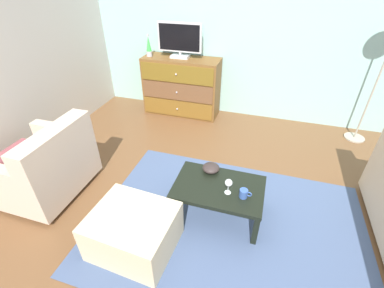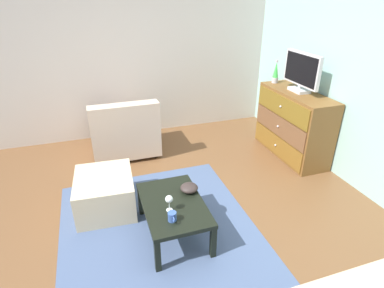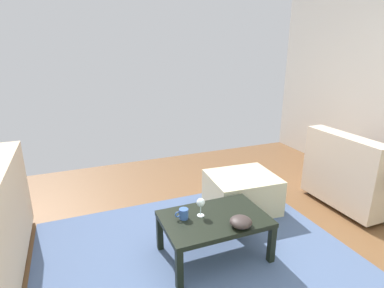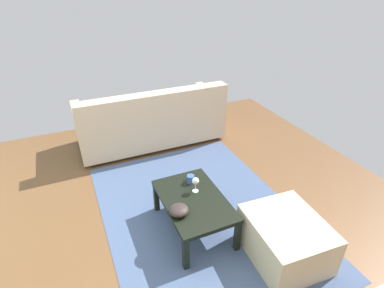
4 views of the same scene
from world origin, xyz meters
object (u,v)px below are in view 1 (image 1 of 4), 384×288
at_px(tv, 180,40).
at_px(ottoman, 134,231).
at_px(mug, 244,194).
at_px(armchair, 45,166).
at_px(bowl_decorative, 211,168).
at_px(wine_glass, 229,183).
at_px(dresser, 182,87).
at_px(lava_lamp, 149,47).
at_px(coffee_table, 219,190).

height_order(tv, ottoman, tv).
distance_m(mug, armchair, 2.11).
bearing_deg(bowl_decorative, mug, -36.25).
height_order(wine_glass, armchair, armchair).
height_order(wine_glass, ottoman, wine_glass).
bearing_deg(mug, dresser, 122.00).
distance_m(dresser, ottoman, 2.69).
distance_m(dresser, lava_lamp, 0.80).
xyz_separation_m(dresser, mug, (1.32, -2.12, -0.05)).
distance_m(dresser, mug, 2.50).
bearing_deg(dresser, bowl_decorative, -62.74).
height_order(bowl_decorative, armchair, armchair).
xyz_separation_m(tv, lava_lamp, (-0.49, -0.07, -0.12)).
bearing_deg(armchair, coffee_table, 6.70).
xyz_separation_m(wine_glass, bowl_decorative, (-0.23, 0.26, -0.08)).
xyz_separation_m(mug, armchair, (-2.10, -0.14, -0.07)).
distance_m(mug, bowl_decorative, 0.46).
xyz_separation_m(dresser, ottoman, (0.46, -2.64, -0.27)).
height_order(lava_lamp, wine_glass, lava_lamp).
bearing_deg(tv, bowl_decorative, -62.53).
bearing_deg(wine_glass, dresser, 119.18).
height_order(tv, lava_lamp, tv).
height_order(coffee_table, ottoman, ottoman).
height_order(lava_lamp, mug, lava_lamp).
bearing_deg(tv, armchair, -108.27).
bearing_deg(dresser, wine_glass, -60.82).
distance_m(coffee_table, ottoman, 0.87).
xyz_separation_m(wine_glass, ottoman, (-0.72, -0.54, -0.29)).
distance_m(wine_glass, armchair, 1.96).
bearing_deg(bowl_decorative, lava_lamp, 129.06).
relative_size(mug, ottoman, 0.16).
distance_m(lava_lamp, ottoman, 2.91).
bearing_deg(tv, wine_glass, -60.66).
bearing_deg(lava_lamp, ottoman, -69.59).
bearing_deg(tv, mug, -57.88).
xyz_separation_m(lava_lamp, ottoman, (0.97, -2.60, -0.88)).
height_order(tv, wine_glass, tv).
xyz_separation_m(lava_lamp, coffee_table, (1.59, -2.00, -0.76)).
relative_size(tv, wine_glass, 4.37).
relative_size(coffee_table, ottoman, 1.23).
bearing_deg(mug, lava_lamp, 131.49).
bearing_deg(bowl_decorative, coffee_table, -57.34).
bearing_deg(ottoman, mug, 31.05).
distance_m(lava_lamp, coffee_table, 2.67).
height_order(lava_lamp, coffee_table, lava_lamp).
bearing_deg(armchair, wine_glass, 4.59).
bearing_deg(ottoman, armchair, 162.89).
distance_m(coffee_table, bowl_decorative, 0.25).
distance_m(dresser, coffee_table, 2.32).
height_order(coffee_table, bowl_decorative, bowl_decorative).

